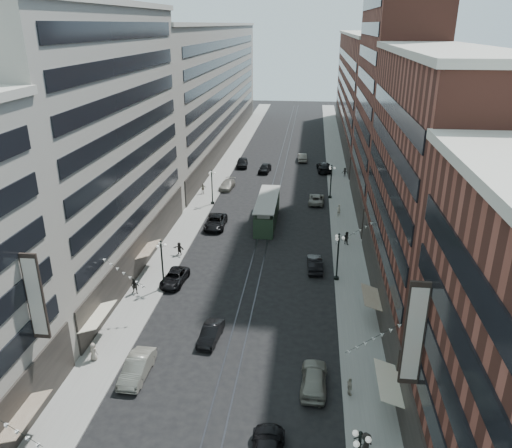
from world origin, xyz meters
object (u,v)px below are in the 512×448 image
at_px(car_1, 137,368).
at_px(car_13, 265,168).
at_px(pedestrian_2, 135,286).
at_px(car_2, 175,278).
at_px(car_11, 316,199).
at_px(pedestrian_4, 350,387).
at_px(streetcar, 267,211).
at_px(car_4, 314,378).
at_px(car_5, 211,333).
at_px(car_9, 242,162).
at_px(pedestrian_1, 93,352).
at_px(lamppost_sw_mid, 212,186).
at_px(car_8, 227,185).
at_px(pedestrian_7, 346,238).
at_px(car_12, 324,167).
at_px(lamppost_sw_far, 162,263).
at_px(lamppost_se_far, 338,255).
at_px(pedestrian_3, 365,445).
at_px(car_10, 315,263).
at_px(pedestrian_6, 203,188).
at_px(pedestrian_8, 339,210).
at_px(pedestrian_5, 179,249).
at_px(lamppost_se_mid, 331,180).
at_px(car_7, 216,222).
at_px(car_14, 302,157).
at_px(pedestrian_9, 345,172).

height_order(car_1, car_13, car_13).
bearing_deg(pedestrian_2, car_2, 42.49).
bearing_deg(car_11, pedestrian_4, 95.50).
distance_m(streetcar, car_4, 35.20).
bearing_deg(car_5, car_9, 100.93).
height_order(streetcar, pedestrian_1, streetcar).
relative_size(lamppost_sw_mid, car_1, 1.13).
bearing_deg(car_4, car_8, -71.44).
bearing_deg(pedestrian_7, car_12, -50.28).
bearing_deg(car_2, pedestrian_1, -97.96).
height_order(lamppost_sw_far, car_12, lamppost_sw_far).
relative_size(lamppost_se_far, pedestrian_3, 2.94).
relative_size(pedestrian_3, car_10, 0.40).
xyz_separation_m(lamppost_se_far, pedestrian_6, (-20.96, 27.85, -2.04)).
relative_size(lamppost_sw_far, lamppost_se_far, 1.00).
bearing_deg(car_12, pedestrian_1, 67.15).
distance_m(pedestrian_3, car_9, 72.20).
distance_m(pedestrian_3, car_8, 58.55).
height_order(pedestrian_4, pedestrian_8, pedestrian_8).
height_order(pedestrian_2, car_10, pedestrian_2).
xyz_separation_m(pedestrian_5, pedestrian_8, (19.87, 15.59, 0.07)).
distance_m(pedestrian_4, pedestrian_5, 29.77).
height_order(car_2, pedestrian_7, pedestrian_7).
bearing_deg(car_4, pedestrian_2, -32.02).
relative_size(car_4, pedestrian_4, 3.33).
relative_size(streetcar, car_5, 3.02).
bearing_deg(lamppost_se_mid, pedestrian_5, -128.40).
distance_m(lamppost_sw_far, pedestrian_8, 30.81).
distance_m(pedestrian_4, car_8, 52.85).
bearing_deg(streetcar, car_1, -101.87).
relative_size(pedestrian_5, pedestrian_8, 0.92).
distance_m(car_10, pedestrian_5, 16.55).
height_order(pedestrian_5, pedestrian_6, pedestrian_6).
relative_size(pedestrian_1, pedestrian_2, 0.89).
xyz_separation_m(car_2, pedestrian_5, (-1.24, 6.85, 0.30)).
bearing_deg(pedestrian_5, lamppost_sw_far, -67.58).
bearing_deg(pedestrian_7, pedestrian_8, -51.01).
bearing_deg(car_10, car_9, -74.59).
xyz_separation_m(lamppost_sw_far, car_1, (1.89, -14.10, -2.29)).
bearing_deg(car_8, car_5, -77.29).
height_order(pedestrian_1, pedestrian_7, pedestrian_7).
bearing_deg(car_1, car_2, 95.27).
xyz_separation_m(streetcar, car_7, (-6.97, -2.82, -0.83)).
xyz_separation_m(lamppost_sw_far, car_14, (13.27, 55.50, -2.29)).
bearing_deg(car_8, car_14, 63.85).
height_order(car_1, car_12, car_12).
height_order(streetcar, car_5, streetcar).
bearing_deg(pedestrian_9, pedestrian_7, -82.61).
bearing_deg(pedestrian_1, car_10, -116.89).
bearing_deg(car_12, car_1, 71.17).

